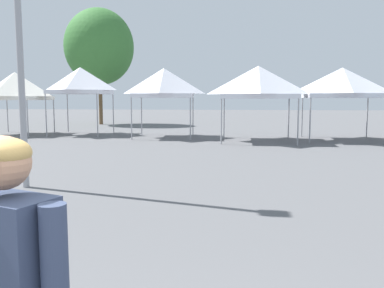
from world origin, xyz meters
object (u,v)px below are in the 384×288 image
at_px(canopy_tent_far_right, 80,81).
at_px(tree_behind_tents_left, 99,47).
at_px(canopy_tent_behind_left, 15,86).
at_px(canopy_tent_right_of_center, 258,82).
at_px(canopy_tent_behind_center, 164,83).
at_px(canopy_tent_center, 342,83).

xyz_separation_m(canopy_tent_far_right, tree_behind_tents_left, (-1.95, 8.56, 2.88)).
relative_size(canopy_tent_behind_left, canopy_tent_far_right, 0.93).
relative_size(canopy_tent_far_right, tree_behind_tents_left, 0.42).
xyz_separation_m(canopy_tent_behind_left, canopy_tent_right_of_center, (12.82, -1.85, 0.07)).
relative_size(canopy_tent_far_right, canopy_tent_behind_center, 1.05).
bearing_deg(canopy_tent_far_right, canopy_tent_right_of_center, -13.62).
bearing_deg(canopy_tent_center, canopy_tent_right_of_center, -169.01).
relative_size(canopy_tent_behind_left, canopy_tent_center, 0.98).
relative_size(canopy_tent_right_of_center, canopy_tent_center, 0.99).
xyz_separation_m(canopy_tent_behind_left, canopy_tent_behind_center, (8.21, -0.50, 0.11)).
bearing_deg(tree_behind_tents_left, canopy_tent_center, -33.63).
bearing_deg(canopy_tent_center, canopy_tent_behind_center, 175.92).
xyz_separation_m(canopy_tent_right_of_center, canopy_tent_center, (3.86, 0.75, -0.01)).
distance_m(canopy_tent_right_of_center, canopy_tent_center, 3.93).
bearing_deg(canopy_tent_center, tree_behind_tents_left, 146.37).
relative_size(canopy_tent_center, tree_behind_tents_left, 0.40).
bearing_deg(canopy_tent_behind_center, tree_behind_tents_left, 125.17).
xyz_separation_m(canopy_tent_behind_center, canopy_tent_right_of_center, (4.61, -1.35, -0.04)).
bearing_deg(canopy_tent_behind_center, canopy_tent_right_of_center, -16.38).
relative_size(canopy_tent_far_right, canopy_tent_center, 1.05).
relative_size(canopy_tent_behind_center, canopy_tent_right_of_center, 1.01).
height_order(canopy_tent_center, tree_behind_tents_left, tree_behind_tents_left).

